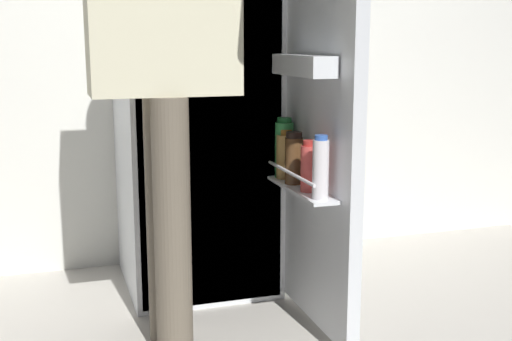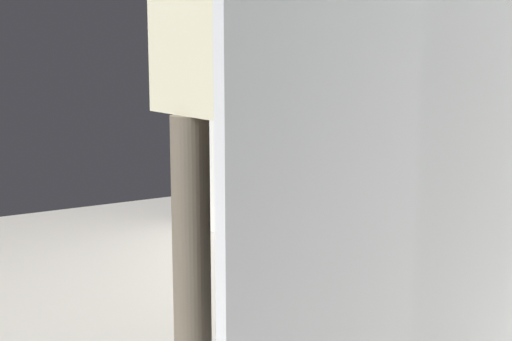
# 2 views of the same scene
# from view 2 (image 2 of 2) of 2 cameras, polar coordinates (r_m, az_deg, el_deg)

# --- Properties ---
(refrigerator) EXTENTS (0.65, 1.22, 1.81)m
(refrigerator) POSITION_cam_2_polar(r_m,az_deg,el_deg) (2.26, 12.25, 5.40)
(refrigerator) COLOR silver
(refrigerator) RESTS_ON ground_plane
(person) EXTENTS (0.57, 0.80, 1.76)m
(person) POSITION_cam_2_polar(r_m,az_deg,el_deg) (2.11, -3.44, 9.91)
(person) COLOR #665B4C
(person) RESTS_ON ground_plane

